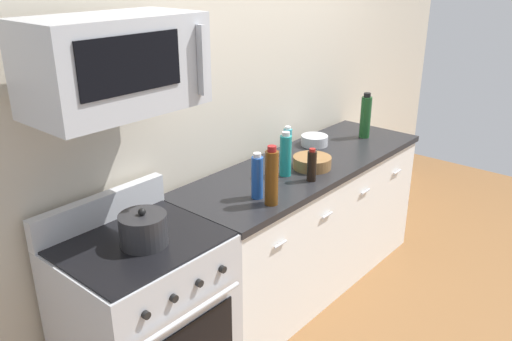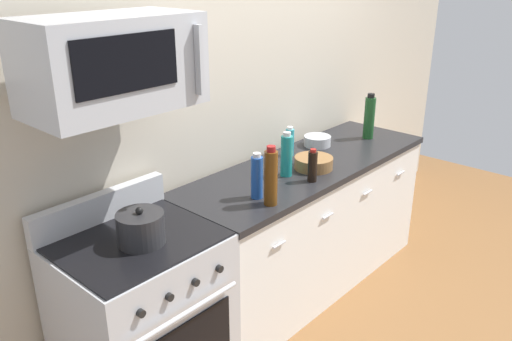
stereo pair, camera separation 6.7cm
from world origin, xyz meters
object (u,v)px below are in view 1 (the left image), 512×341
(bottle_wine_green, at_px, (366,116))
(bottle_dish_soap, at_px, (288,142))
(range_oven, at_px, (145,319))
(bottle_soy_sauce_dark, at_px, (312,166))
(bowl_steel_prep, at_px, (314,140))
(bowl_wooden_salad, at_px, (312,162))
(microwave, at_px, (115,64))
(bottle_wine_amber, at_px, (272,177))
(bottle_soda_blue, at_px, (257,177))
(stockpot, at_px, (143,229))
(bottle_sparkling_teal, at_px, (286,155))

(bottle_wine_green, xyz_separation_m, bottle_dish_soap, (-0.69, 0.20, -0.06))
(range_oven, xyz_separation_m, bottle_soy_sauce_dark, (1.14, -0.20, 0.55))
(range_oven, distance_m, bowl_steel_prep, 1.77)
(bowl_wooden_salad, bearing_deg, bottle_soy_sauce_dark, -146.22)
(microwave, xyz_separation_m, bottle_wine_amber, (0.73, -0.27, -0.67))
(bottle_wine_green, relative_size, bowl_wooden_salad, 1.38)
(bottle_soy_sauce_dark, bearing_deg, bowl_steel_prep, 33.07)
(bottle_soda_blue, xyz_separation_m, bottle_soy_sauce_dark, (0.40, -0.09, -0.03))
(bottle_soda_blue, height_order, bottle_wine_amber, bottle_wine_amber)
(microwave, xyz_separation_m, bottle_soy_sauce_dark, (1.14, -0.25, -0.73))
(bottle_wine_green, height_order, bottle_dish_soap, bottle_wine_green)
(bottle_soda_blue, distance_m, stockpot, 0.74)
(bowl_wooden_salad, bearing_deg, microwave, 174.26)
(bottle_soy_sauce_dark, height_order, bowl_wooden_salad, bottle_soy_sauce_dark)
(range_oven, xyz_separation_m, bottle_wine_amber, (0.73, -0.23, 0.61))
(microwave, distance_m, bottle_wine_green, 2.19)
(bowl_steel_prep, distance_m, bowl_wooden_salad, 0.45)
(bottle_soy_sauce_dark, bearing_deg, stockpot, 172.40)
(bottle_soda_blue, relative_size, bowl_steel_prep, 1.38)
(bottle_wine_green, relative_size, bowl_steel_prep, 1.76)
(range_oven, xyz_separation_m, bottle_wine_green, (2.09, -0.02, 0.61))
(microwave, xyz_separation_m, bowl_steel_prep, (1.69, 0.11, -0.79))
(microwave, height_order, bottle_dish_soap, microwave)
(bottle_wine_amber, height_order, bowl_steel_prep, bottle_wine_amber)
(bottle_sparkling_teal, bearing_deg, bottle_dish_soap, 35.26)
(bottle_sparkling_teal, height_order, bottle_wine_green, bottle_wine_green)
(bottle_soda_blue, bearing_deg, bottle_soy_sauce_dark, -12.83)
(bottle_soda_blue, bearing_deg, bottle_wine_amber, -96.64)
(bottle_soda_blue, xyz_separation_m, bowl_wooden_salad, (0.57, 0.03, -0.08))
(bottle_sparkling_teal, relative_size, bowl_wooden_salad, 1.14)
(microwave, height_order, bottle_wine_amber, microwave)
(microwave, distance_m, stockpot, 0.76)
(bottle_wine_green, bearing_deg, microwave, 178.14)
(bottle_soy_sauce_dark, height_order, stockpot, bottle_soy_sauce_dark)
(bowl_wooden_salad, bearing_deg, bottle_wine_green, 4.75)
(bottle_wine_amber, distance_m, bowl_wooden_salad, 0.61)
(bottle_soda_blue, bearing_deg, range_oven, 171.20)
(bottle_dish_soap, height_order, bowl_wooden_salad, bottle_dish_soap)
(bottle_soda_blue, relative_size, stockpot, 1.18)
(bottle_soda_blue, distance_m, bowl_wooden_salad, 0.58)
(microwave, xyz_separation_m, bowl_wooden_salad, (1.31, -0.13, -0.79))
(bottle_dish_soap, bearing_deg, bowl_wooden_salad, -107.96)
(bottle_wine_green, relative_size, stockpot, 1.51)
(bottle_soy_sauce_dark, bearing_deg, bottle_soda_blue, 167.17)
(bottle_wine_green, bearing_deg, bottle_wine_amber, -171.47)
(bottle_sparkling_teal, relative_size, bottle_dish_soap, 1.37)
(range_oven, relative_size, stockpot, 4.78)
(bottle_sparkling_teal, relative_size, bottle_soy_sauce_dark, 1.37)
(stockpot, bearing_deg, range_oven, 90.00)
(range_oven, distance_m, bottle_wine_green, 2.17)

